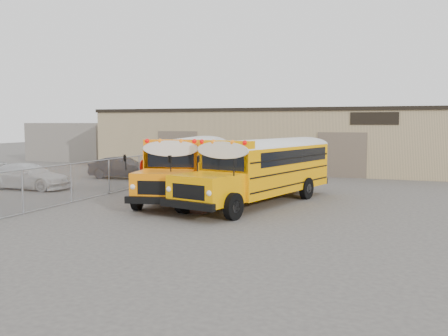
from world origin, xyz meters
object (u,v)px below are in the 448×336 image
(car_dark, at_px, (122,168))
(car_white, at_px, (28,176))
(school_bus_left, at_px, (211,154))
(school_bus_right, at_px, (319,158))
(tarp_bundle, at_px, (197,192))

(car_dark, bearing_deg, car_white, 156.87)
(car_white, height_order, car_dark, car_white)
(car_white, bearing_deg, school_bus_left, -53.92)
(school_bus_left, relative_size, school_bus_right, 1.00)
(school_bus_right, height_order, tarp_bundle, school_bus_right)
(school_bus_right, relative_size, car_dark, 2.46)
(school_bus_left, bearing_deg, car_dark, -176.62)
(car_white, xyz_separation_m, car_dark, (2.00, 6.26, -0.01))
(school_bus_left, distance_m, car_dark, 6.21)
(car_dark, bearing_deg, school_bus_left, -91.99)
(school_bus_left, height_order, school_bus_right, school_bus_right)
(tarp_bundle, height_order, car_dark, tarp_bundle)
(school_bus_left, height_order, car_dark, school_bus_left)
(school_bus_right, bearing_deg, tarp_bundle, -110.04)
(school_bus_right, distance_m, tarp_bundle, 9.75)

